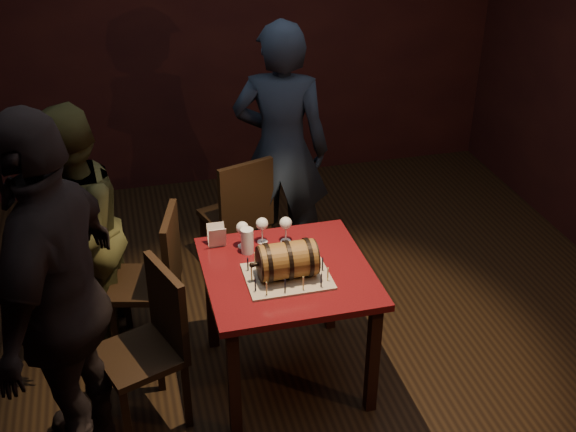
# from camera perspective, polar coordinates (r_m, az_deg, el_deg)

# --- Properties ---
(room_shell) EXTENTS (5.04, 5.04, 2.80)m
(room_shell) POSITION_cam_1_polar(r_m,az_deg,el_deg) (3.78, -0.52, 5.49)
(room_shell) COLOR black
(room_shell) RESTS_ON ground
(pub_table) EXTENTS (0.90, 0.90, 0.75)m
(pub_table) POSITION_cam_1_polar(r_m,az_deg,el_deg) (4.00, -0.06, -5.54)
(pub_table) COLOR #450B10
(pub_table) RESTS_ON ground
(cake_board) EXTENTS (0.45, 0.35, 0.01)m
(cake_board) POSITION_cam_1_polar(r_m,az_deg,el_deg) (3.87, -0.05, -4.80)
(cake_board) COLOR #A09481
(cake_board) RESTS_ON pub_table
(barrel_cake) EXTENTS (0.36, 0.21, 0.21)m
(barrel_cake) POSITION_cam_1_polar(r_m,az_deg,el_deg) (3.82, -0.06, -3.51)
(barrel_cake) COLOR brown
(barrel_cake) RESTS_ON cake_board
(birthday_candles) EXTENTS (0.40, 0.30, 0.09)m
(birthday_candles) POSITION_cam_1_polar(r_m,az_deg,el_deg) (3.85, -0.05, -4.23)
(birthday_candles) COLOR #FFF098
(birthday_candles) RESTS_ON cake_board
(wine_glass_left) EXTENTS (0.07, 0.07, 0.16)m
(wine_glass_left) POSITION_cam_1_polar(r_m,az_deg,el_deg) (4.09, -3.63, -1.02)
(wine_glass_left) COLOR silver
(wine_glass_left) RESTS_ON pub_table
(wine_glass_mid) EXTENTS (0.07, 0.07, 0.16)m
(wine_glass_mid) POSITION_cam_1_polar(r_m,az_deg,el_deg) (4.12, -2.07, -0.70)
(wine_glass_mid) COLOR silver
(wine_glass_mid) RESTS_ON pub_table
(wine_glass_right) EXTENTS (0.07, 0.07, 0.16)m
(wine_glass_right) POSITION_cam_1_polar(r_m,az_deg,el_deg) (4.12, -0.18, -0.65)
(wine_glass_right) COLOR silver
(wine_glass_right) RESTS_ON pub_table
(pint_of_ale) EXTENTS (0.07, 0.07, 0.15)m
(pint_of_ale) POSITION_cam_1_polar(r_m,az_deg,el_deg) (4.06, -3.24, -2.01)
(pint_of_ale) COLOR silver
(pint_of_ale) RESTS_ON pub_table
(menu_card) EXTENTS (0.10, 0.05, 0.13)m
(menu_card) POSITION_cam_1_polar(r_m,az_deg,el_deg) (4.13, -5.65, -1.61)
(menu_card) COLOR white
(menu_card) RESTS_ON pub_table
(chair_back) EXTENTS (0.51, 0.51, 0.93)m
(chair_back) POSITION_cam_1_polar(r_m,az_deg,el_deg) (4.96, -3.83, 0.32)
(chair_back) COLOR black
(chair_back) RESTS_ON ground
(chair_left_rear) EXTENTS (0.49, 0.49, 0.93)m
(chair_left_rear) POSITION_cam_1_polar(r_m,az_deg,el_deg) (4.37, -10.32, -4.59)
(chair_left_rear) COLOR black
(chair_left_rear) RESTS_ON ground
(chair_left_front) EXTENTS (0.51, 0.51, 0.93)m
(chair_left_front) POSITION_cam_1_polar(r_m,az_deg,el_deg) (3.89, -10.66, -9.54)
(chair_left_front) COLOR black
(chair_left_front) RESTS_ON ground
(person_back) EXTENTS (0.76, 0.63, 1.80)m
(person_back) POSITION_cam_1_polar(r_m,az_deg,el_deg) (4.95, -0.53, 5.21)
(person_back) COLOR #17202F
(person_back) RESTS_ON ground
(person_left_rear) EXTENTS (0.73, 0.86, 1.56)m
(person_left_rear) POSITION_cam_1_polar(r_m,az_deg,el_deg) (4.37, -16.51, -1.48)
(person_left_rear) COLOR #36371B
(person_left_rear) RESTS_ON ground
(person_left_front) EXTENTS (0.84, 1.22, 1.92)m
(person_left_front) POSITION_cam_1_polar(r_m,az_deg,el_deg) (3.52, -17.57, -6.42)
(person_left_front) COLOR black
(person_left_front) RESTS_ON ground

